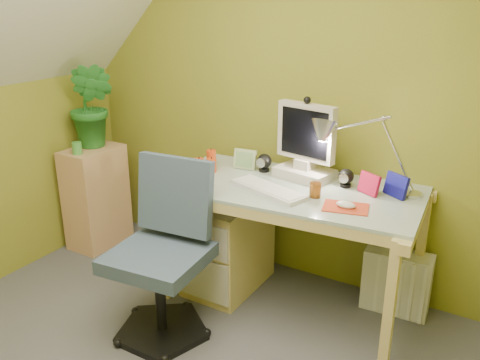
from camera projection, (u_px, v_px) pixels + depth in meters
The scene contains 19 objects.
wall_back at pixel (287, 102), 3.29m from camera, with size 3.20×0.01×2.40m, color olive.
desk at pixel (289, 247), 3.11m from camera, with size 1.49×0.74×0.80m, color tan, non-canonical shape.
monitor at pixel (306, 138), 3.03m from camera, with size 0.37×0.22×0.51m, color beige, non-canonical shape.
speaker_left at pixel (264, 163), 3.21m from camera, with size 0.09×0.09×0.11m, color black, non-canonical shape.
speaker_right at pixel (346, 178), 2.95m from camera, with size 0.09×0.09×0.11m, color black, non-canonical shape.
keyboard at pixel (268, 190), 2.89m from camera, with size 0.48×0.15×0.02m, color silver.
mousepad at pixel (346, 207), 2.67m from camera, with size 0.23×0.17×0.01m, color #BB381D.
mouse at pixel (346, 205), 2.67m from camera, with size 0.11×0.07×0.04m, color silver.
amber_tumbler at pixel (315, 190), 2.80m from camera, with size 0.06×0.06×0.08m, color #945015.
candle_cluster at pixel (208, 161), 3.25m from camera, with size 0.16×0.14×0.12m, color #D04012, non-canonical shape.
photo_frame_red at pixel (369, 184), 2.84m from camera, with size 0.14×0.02×0.12m, color #A91235.
photo_frame_blue at pixel (396, 185), 2.81m from camera, with size 0.15×0.02×0.13m, color navy.
photo_frame_green at pixel (245, 159), 3.25m from camera, with size 0.15×0.02×0.13m, color #9FB57D.
desk_lamp at pixel (382, 136), 2.79m from camera, with size 0.61×0.26×0.65m, color silver, non-canonical shape.
side_ledge at pixel (96, 197), 3.91m from camera, with size 0.29×0.45×0.78m, color tan.
potted_plant at pixel (92, 106), 3.71m from camera, with size 0.34×0.28×0.63m, color #267228.
green_cup at pixel (77, 148), 3.63m from camera, with size 0.07×0.07×0.09m, color #4CA344.
task_chair at pixel (158, 254), 2.78m from camera, with size 0.57×0.57×1.03m, color #394A5E, non-canonical shape.
radiator at pixel (396, 282), 3.11m from camera, with size 0.40×0.16×0.40m, color silver.
Camera 1 is at (1.41, -1.36, 1.86)m, focal length 38.00 mm.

